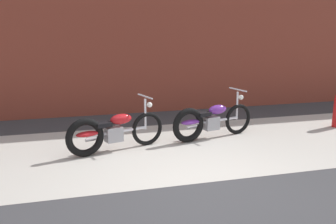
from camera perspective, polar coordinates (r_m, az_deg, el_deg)
name	(u,v)px	position (r m, az deg, el deg)	size (l,w,h in m)	color
ground_plane	(198,184)	(5.79, 4.60, -10.96)	(80.00, 80.00, 0.00)	#38383A
sidewalk_slab	(168,148)	(7.35, 0.05, -5.60)	(36.00, 3.50, 0.01)	#B2ADA3
motorcycle_red	(110,132)	(7.12, -8.96, -3.05)	(1.95, 0.81, 1.03)	black
motorcycle_purple	(208,121)	(7.89, 6.20, -1.37)	(1.97, 0.73, 1.03)	black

